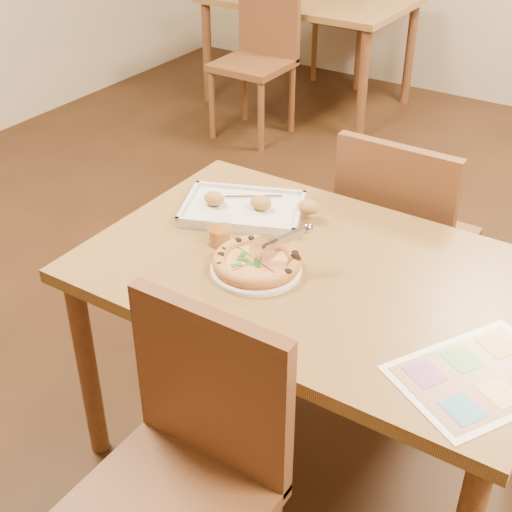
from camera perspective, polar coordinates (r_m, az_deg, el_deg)
The scene contains 13 objects.
room at distance 1.71m, azimuth 6.14°, elevation 16.69°, with size 7.00×7.00×7.00m.
dining_table at distance 2.03m, azimuth 4.97°, elevation -3.10°, with size 1.30×0.85×0.72m.
chair_near at distance 1.70m, azimuth -5.34°, elevation -15.06°, with size 0.42×0.42×0.47m.
chair_far at distance 2.53m, azimuth 11.47°, elevation 2.42°, with size 0.42×0.42×0.47m.
bg_table at distance 5.01m, azimuth 4.33°, elevation 19.06°, with size 1.30×0.85×0.72m.
bg_chair_near at distance 4.53m, azimuth 0.40°, elevation 16.75°, with size 0.42×0.42×0.47m.
bg_chair_far at distance 5.46m, azimuth 7.03°, elevation 19.33°, with size 0.42×0.42×0.47m.
plate at distance 1.96m, azimuth -0.00°, elevation -1.06°, with size 0.25×0.25×0.01m, color white.
pizza at distance 1.96m, azimuth 0.06°, elevation -0.46°, with size 0.25×0.25×0.04m.
pizza_cutter at distance 1.93m, azimuth 1.83°, elevation 1.14°, with size 0.12×0.13×0.10m.
appetizer_tray at distance 2.23m, azimuth -0.76°, elevation 3.82°, with size 0.44×0.37×0.06m.
glass_tumbler at distance 2.07m, azimuth -2.92°, elevation 1.96°, with size 0.07×0.07×0.09m.
menu at distance 1.70m, azimuth 17.53°, elevation -9.17°, with size 0.27×0.38×0.01m, color white.
Camera 1 is at (0.74, -1.47, 1.82)m, focal length 50.00 mm.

